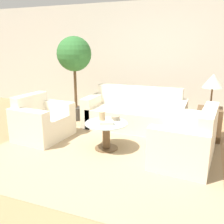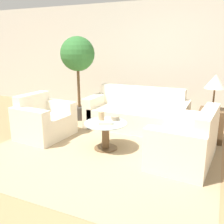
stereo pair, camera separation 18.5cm
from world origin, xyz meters
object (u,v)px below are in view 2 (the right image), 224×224
object	(u,v)px
armchair	(43,122)
table_lamp	(215,82)
book_stack	(105,123)
bowl	(115,118)
potted_plant	(78,58)
coffee_table	(106,132)
sofa_main	(137,115)
loveseat	(188,143)
vase	(101,117)

from	to	relation	value
armchair	table_lamp	xyz separation A→B (m)	(2.78, 1.01, 0.75)
armchair	book_stack	world-z (taller)	armchair
armchair	bowl	xyz separation A→B (m)	(1.36, 0.14, 0.20)
potted_plant	book_stack	size ratio (longest dim) A/B	7.16
coffee_table	sofa_main	bearing A→B (deg)	84.09
coffee_table	armchair	bearing A→B (deg)	177.73
table_lamp	book_stack	xyz separation A→B (m)	(-1.47, -1.14, -0.55)
potted_plant	coffee_table	bearing A→B (deg)	-45.25
armchair	table_lamp	world-z (taller)	table_lamp
loveseat	bowl	distance (m)	1.20
table_lamp	sofa_main	bearing A→B (deg)	174.37
armchair	loveseat	size ratio (longest dim) A/B	0.76
book_stack	loveseat	bearing A→B (deg)	-19.87
armchair	vase	distance (m)	1.26
vase	bowl	size ratio (longest dim) A/B	1.32
vase	bowl	distance (m)	0.28
loveseat	table_lamp	xyz separation A→B (m)	(0.25, 0.99, 0.75)
loveseat	table_lamp	world-z (taller)	table_lamp
sofa_main	coffee_table	bearing A→B (deg)	-95.91
armchair	coffee_table	bearing A→B (deg)	-87.90
coffee_table	vase	distance (m)	0.26
armchair	bowl	size ratio (longest dim) A/B	6.92
sofa_main	coffee_table	world-z (taller)	sofa_main
sofa_main	vase	xyz separation A→B (m)	(-0.17, -1.24, 0.26)
armchair	vase	size ratio (longest dim) A/B	5.25
armchair	potted_plant	size ratio (longest dim) A/B	0.54
sofa_main	book_stack	distance (m)	1.29
bowl	book_stack	world-z (taller)	bowl
armchair	table_lamp	size ratio (longest dim) A/B	1.65
table_lamp	bowl	size ratio (longest dim) A/B	4.20
vase	book_stack	xyz separation A→B (m)	(0.08, -0.03, -0.07)
coffee_table	bowl	world-z (taller)	bowl
armchair	loveseat	bearing A→B (deg)	-85.10
sofa_main	potted_plant	distance (m)	1.74
vase	sofa_main	bearing A→B (deg)	82.16
bowl	book_stack	xyz separation A→B (m)	(-0.05, -0.27, -0.01)
table_lamp	potted_plant	distance (m)	2.77
sofa_main	potted_plant	xyz separation A→B (m)	(-1.37, 0.06, 1.08)
armchair	potted_plant	bearing A→B (deg)	2.76
table_lamp	armchair	bearing A→B (deg)	-160.04
bowl	table_lamp	bearing A→B (deg)	31.57
loveseat	coffee_table	bearing A→B (deg)	-81.94
loveseat	book_stack	world-z (taller)	loveseat
sofa_main	loveseat	distance (m)	1.60
bowl	book_stack	bearing A→B (deg)	-100.48
sofa_main	potted_plant	size ratio (longest dim) A/B	1.09
armchair	vase	world-z (taller)	armchair
vase	bowl	bearing A→B (deg)	60.90
loveseat	sofa_main	bearing A→B (deg)	-129.98
armchair	book_stack	distance (m)	1.33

